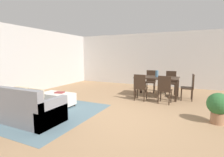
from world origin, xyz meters
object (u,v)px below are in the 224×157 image
Objects in this scene: dining_chair_far_right at (171,81)px; dining_table at (157,79)px; dining_chair_near_right at (165,88)px; potted_plant at (218,106)px; ottoman_table at (57,99)px; book_on_ottoman at (60,92)px; dining_chair_head_east at (190,86)px; dining_chair_far_left at (151,80)px; vase_centerpiece at (157,74)px; couch at (18,108)px; dining_chair_near_left at (140,86)px.

dining_table is at bearing -115.11° from dining_chair_far_right.
dining_chair_near_right is 1.76m from potted_plant.
book_on_ottoman reaches higher than ottoman_table.
book_on_ottoman is at bearing -145.91° from dining_chair_head_east.
vase_centerpiece is at bearing -64.09° from dining_chair_far_left.
vase_centerpiece is at bearing 45.29° from ottoman_table.
vase_centerpiece is at bearing 55.56° from couch.
dining_chair_near_right is at bearing -64.41° from dining_chair_far_left.
dining_chair_near_right is (3.03, 2.91, 0.22)m from couch.
couch is at bearing -93.80° from ottoman_table.
ottoman_table is at bearing 86.20° from couch.
dining_chair_head_east is (3.75, 3.76, 0.22)m from couch.
dining_chair_near_right is 3.31m from book_on_ottoman.
dining_chair_head_east is at bearing -50.44° from dining_chair_far_right.
dining_chair_near_right is at bearing -64.51° from dining_table.
dining_chair_near_left is at bearing -89.93° from dining_chair_far_left.
couch is 8.73× the size of book_on_ottoman.
dining_chair_far_left is 3.58m from potted_plant.
dining_table is 0.97m from dining_chair_far_left.
dining_chair_near_right is at bearing -130.65° from dining_chair_head_east.
dining_chair_far_right is (3.03, 4.63, 0.22)m from couch.
couch is 2.47× the size of dining_chair_head_east.
dining_table reaches higher than ottoman_table.
vase_centerpiece is (-0.42, -0.82, 0.36)m from dining_chair_far_right.
dining_chair_near_right is 1.00× the size of dining_chair_head_east.
dining_chair_far_left is at bearing 150.49° from dining_chair_head_east.
dining_chair_near_left is 1.00× the size of dining_chair_far_right.
dining_table is at bearing -64.30° from dining_chair_far_left.
ottoman_table is 3.94× the size of book_on_ottoman.
dining_chair_head_east is 2.07m from potted_plant.
book_on_ottoman is at bearing -131.08° from dining_chair_far_right.
book_on_ottoman is at bearing -134.73° from vase_centerpiece.
potted_plant is (1.34, -1.14, -0.10)m from dining_chair_near_right.
dining_table is 2.66m from potted_plant.
dining_chair_far_left is 1.77m from dining_chair_head_east.
dining_chair_far_right is (0.00, 1.71, 0.00)m from dining_chair_near_right.
potted_plant is at bearing 6.99° from ottoman_table.
book_on_ottoman is 0.36× the size of potted_plant.
vase_centerpiece reaches higher than dining_chair_far_left.
vase_centerpiece is at bearing 64.45° from dining_chair_near_left.
vase_centerpiece reaches higher than dining_table.
dining_chair_far_left is at bearing 90.07° from dining_chair_near_left.
ottoman_table is 4.45m from dining_chair_head_east.
vase_centerpiece reaches higher than dining_chair_near_right.
book_on_ottoman is at bearing -141.29° from dining_chair_near_left.
couch is 3.71m from dining_chair_near_left.
dining_chair_far_right reaches higher than book_on_ottoman.
dining_chair_far_right is 1.13m from dining_chair_head_east.
potted_plant is (0.62, -1.98, -0.10)m from dining_chair_head_east.
couch is 1.46× the size of dining_table.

